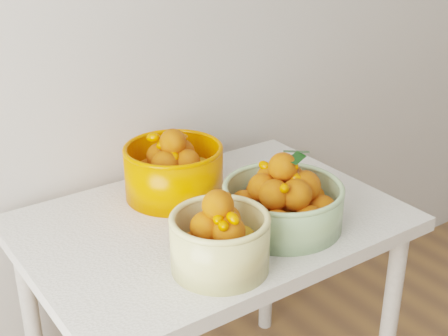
{
  "coord_description": "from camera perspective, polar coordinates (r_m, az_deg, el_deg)",
  "views": [
    {
      "loc": [
        -1.03,
        0.36,
        1.57
      ],
      "look_at": [
        -0.21,
        1.54,
        0.92
      ],
      "focal_mm": 50.0,
      "sensor_mm": 36.0,
      "label": 1
    }
  ],
  "objects": [
    {
      "name": "table",
      "position": [
        1.75,
        -1.15,
        -7.3
      ],
      "size": [
        1.0,
        0.7,
        0.75
      ],
      "color": "silver",
      "rests_on": "ground"
    },
    {
      "name": "bowl_cream",
      "position": [
        1.45,
        -0.37,
        -6.58
      ],
      "size": [
        0.27,
        0.27,
        0.2
      ],
      "rotation": [
        0.0,
        0.0,
        0.17
      ],
      "color": "#D6CA81",
      "rests_on": "table"
    },
    {
      "name": "bowl_green",
      "position": [
        1.63,
        5.41,
        -3.08
      ],
      "size": [
        0.36,
        0.36,
        0.2
      ],
      "rotation": [
        0.0,
        0.0,
        0.16
      ],
      "color": "#97BC84",
      "rests_on": "table"
    },
    {
      "name": "bowl_orange",
      "position": [
        1.79,
        -4.62,
        -0.15
      ],
      "size": [
        0.37,
        0.37,
        0.2
      ],
      "rotation": [
        0.0,
        0.0,
        -0.39
      ],
      "color": "#EA5F00",
      "rests_on": "table"
    }
  ]
}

